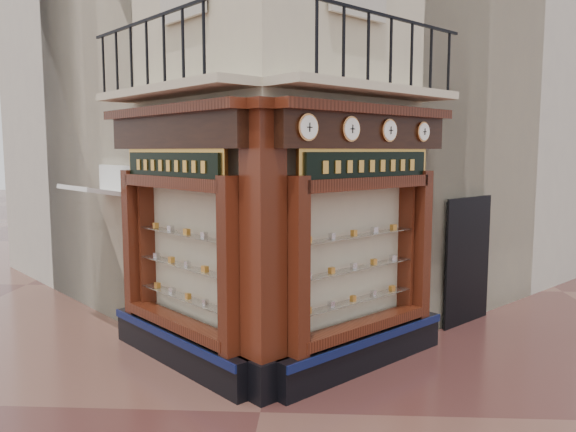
# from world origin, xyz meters

# --- Properties ---
(ground) EXTENTS (80.00, 80.00, 0.00)m
(ground) POSITION_xyz_m (0.00, 0.00, 0.00)
(ground) COLOR #452320
(ground) RESTS_ON ground
(main_building) EXTENTS (11.31, 11.31, 12.00)m
(main_building) POSITION_xyz_m (0.00, 6.16, 6.00)
(main_building) COLOR #BCAE93
(main_building) RESTS_ON ground
(neighbour_left) EXTENTS (11.31, 11.31, 11.00)m
(neighbour_left) POSITION_xyz_m (-2.47, 8.63, 5.50)
(neighbour_left) COLOR #B1A89A
(neighbour_left) RESTS_ON ground
(neighbour_right) EXTENTS (11.31, 11.31, 11.00)m
(neighbour_right) POSITION_xyz_m (2.47, 8.63, 5.50)
(neighbour_right) COLOR #B1A89A
(neighbour_right) RESTS_ON ground
(shopfront_left) EXTENTS (2.86, 2.86, 3.98)m
(shopfront_left) POSITION_xyz_m (-1.41, 1.57, 1.98)
(shopfront_left) COLOR black
(shopfront_left) RESTS_ON ground
(shopfront_right) EXTENTS (2.86, 2.86, 3.98)m
(shopfront_right) POSITION_xyz_m (1.41, 1.57, 1.98)
(shopfront_right) COLOR black
(shopfront_right) RESTS_ON ground
(corner_pilaster) EXTENTS (0.85, 0.85, 3.98)m
(corner_pilaster) POSITION_xyz_m (0.00, 0.50, 1.95)
(corner_pilaster) COLOR black
(corner_pilaster) RESTS_ON ground
(balcony) EXTENTS (5.94, 2.97, 1.03)m
(balcony) POSITION_xyz_m (0.00, 1.49, 4.22)
(balcony) COLOR #BCAE93
(balcony) RESTS_ON ground
(clock_a) EXTENTS (0.28, 0.28, 0.35)m
(clock_a) POSITION_xyz_m (0.58, 0.48, 3.62)
(clock_a) COLOR #D38646
(clock_a) RESTS_ON ground
(clock_b) EXTENTS (0.28, 0.28, 0.35)m
(clock_b) POSITION_xyz_m (1.17, 1.06, 3.62)
(clock_b) COLOR #D38646
(clock_b) RESTS_ON ground
(clock_c) EXTENTS (0.27, 0.27, 0.34)m
(clock_c) POSITION_xyz_m (1.77, 1.66, 3.62)
(clock_c) COLOR #D38646
(clock_c) RESTS_ON ground
(clock_d) EXTENTS (0.26, 0.26, 0.31)m
(clock_d) POSITION_xyz_m (2.37, 2.27, 3.62)
(clock_d) COLOR #D38646
(clock_d) RESTS_ON ground
(awning) EXTENTS (1.56, 1.56, 0.22)m
(awning) POSITION_xyz_m (-3.33, 3.12, 0.00)
(awning) COLOR silver
(awning) RESTS_ON ground
(signboard_left) EXTENTS (1.96, 1.96, 0.52)m
(signboard_left) POSITION_xyz_m (-1.46, 1.51, 3.10)
(signboard_left) COLOR gold
(signboard_left) RESTS_ON ground
(signboard_right) EXTENTS (2.04, 2.04, 0.55)m
(signboard_right) POSITION_xyz_m (1.46, 1.51, 3.10)
(signboard_right) COLOR gold
(signboard_right) RESTS_ON ground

